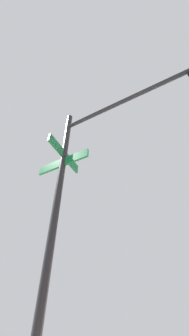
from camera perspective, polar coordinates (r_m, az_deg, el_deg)
The scene contains 1 object.
traffic_signal_near at distance 3.48m, azimuth 9.08°, elevation 7.75°, with size 2.22×3.00×5.71m.
Camera 1 is at (-4.44, -6.66, 1.34)m, focal length 21.72 mm.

